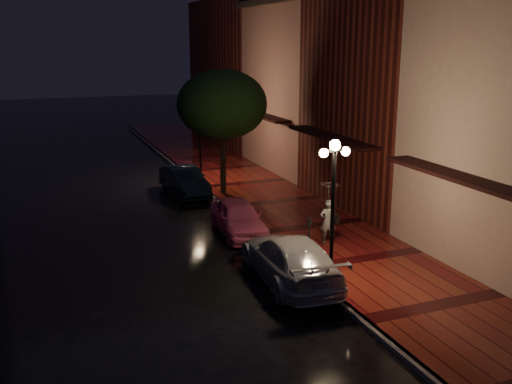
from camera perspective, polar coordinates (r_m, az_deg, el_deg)
name	(u,v)px	position (r m, az deg, el deg)	size (l,w,h in m)	color
ground	(258,236)	(21.63, 0.21, -4.44)	(120.00, 120.00, 0.00)	black
sidewalk	(311,227)	(22.49, 5.56, -3.54)	(4.50, 60.00, 0.15)	#4D0D0F
curb	(258,234)	(21.60, 0.21, -4.25)	(0.25, 60.00, 0.15)	#595451
storefront_mid	(393,81)	(25.57, 13.50, 10.76)	(5.00, 8.00, 11.00)	#511914
storefront_far	(308,90)	(32.52, 5.27, 10.12)	(5.00, 8.00, 9.00)	#8C5951
storefront_extra	(246,72)	(41.65, -1.00, 11.89)	(5.00, 12.00, 10.00)	#511914
streetlamp_near	(333,203)	(16.67, 7.70, -1.10)	(0.96, 0.36, 4.31)	black
streetlamp_far	(200,133)	(29.42, -5.66, 5.89)	(0.96, 0.36, 4.31)	black
street_tree	(222,107)	(26.42, -3.39, 8.52)	(4.16, 4.16, 5.80)	black
pink_car	(238,217)	(21.68, -1.77, -2.55)	(1.57, 3.89, 1.33)	#DB5A82
navy_car	(184,181)	(27.48, -7.19, 1.10)	(1.41, 4.06, 1.34)	black
silver_car	(290,259)	(17.53, 3.42, -6.68)	(2.01, 4.93, 1.43)	#A9A9B0
woman_with_umbrella	(329,203)	(20.11, 7.30, -1.10)	(0.95, 0.97, 2.29)	white
parking_meter	(309,234)	(18.82, 5.35, -4.24)	(0.14, 0.11, 1.41)	black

